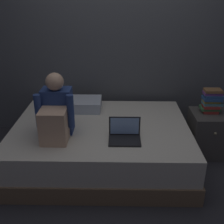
{
  "coord_description": "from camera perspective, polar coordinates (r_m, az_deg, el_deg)",
  "views": [
    {
      "loc": [
        -0.02,
        -2.48,
        1.89
      ],
      "look_at": [
        -0.07,
        0.1,
        0.73
      ],
      "focal_mm": 44.37,
      "sensor_mm": 36.0,
      "label": 1
    }
  ],
  "objects": [
    {
      "name": "person_sitting",
      "position": [
        2.85,
        -11.46,
        -0.27
      ],
      "size": [
        0.39,
        0.44,
        0.66
      ],
      "color": "navy",
      "rests_on": "bed"
    },
    {
      "name": "bed",
      "position": [
        3.24,
        -2.24,
        -6.55
      ],
      "size": [
        2.0,
        1.5,
        0.48
      ],
      "color": "#7A6047",
      "rests_on": "ground_plane"
    },
    {
      "name": "ground_plane",
      "position": [
        3.12,
        1.28,
        -13.19
      ],
      "size": [
        8.0,
        8.0,
        0.0
      ],
      "primitive_type": "plane",
      "color": "#2D2D33"
    },
    {
      "name": "nightstand",
      "position": [
        3.59,
        19.19,
        -4.19
      ],
      "size": [
        0.44,
        0.46,
        0.53
      ],
      "color": "#474442",
      "rests_on": "ground_plane"
    },
    {
      "name": "pillow",
      "position": [
        3.53,
        -6.85,
        1.61
      ],
      "size": [
        0.56,
        0.36,
        0.13
      ],
      "primitive_type": "cube",
      "color": "silver",
      "rests_on": "bed"
    },
    {
      "name": "laptop",
      "position": [
        2.81,
        2.61,
        -4.66
      ],
      "size": [
        0.32,
        0.23,
        0.22
      ],
      "color": "black",
      "rests_on": "bed"
    },
    {
      "name": "book_stack",
      "position": [
        3.46,
        19.84,
        2.15
      ],
      "size": [
        0.24,
        0.16,
        0.29
      ],
      "color": "#9E2D28",
      "rests_on": "nightstand"
    },
    {
      "name": "wall_back",
      "position": [
        3.72,
        1.47,
        15.75
      ],
      "size": [
        5.6,
        0.1,
        2.7
      ],
      "primitive_type": "cube",
      "color": "#4C4F54",
      "rests_on": "ground_plane"
    }
  ]
}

